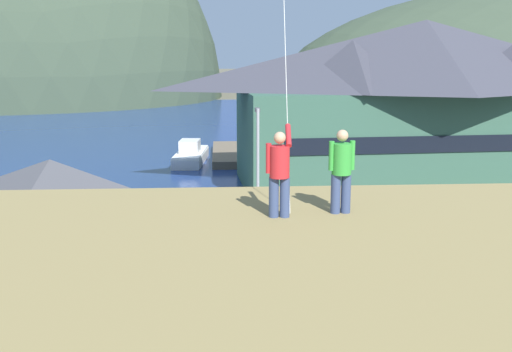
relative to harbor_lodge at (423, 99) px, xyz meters
name	(u,v)px	position (x,y,z in m)	size (l,w,h in m)	color
ground_plane	(297,319)	(-12.08, -22.57, -6.43)	(600.00, 600.00, 0.00)	#66604C
parking_lot_pad	(283,271)	(-12.08, -17.57, -6.38)	(40.00, 20.00, 0.10)	slate
bay_water	(240,125)	(-12.08, 37.43, -6.41)	(360.00, 84.00, 0.03)	navy
far_hill_east_peak	(18,97)	(-57.28, 87.97, -6.43)	(85.94, 75.42, 87.33)	#3D4C38
harbor_lodge	(423,99)	(0.00, 0.00, 0.00)	(28.69, 13.83, 12.07)	#38604C
storage_shed_near_lot	(54,223)	(-21.88, -18.90, -3.52)	(8.36, 6.81, 5.59)	beige
wharf_dock	(230,154)	(-13.96, 12.44, -6.08)	(3.20, 11.72, 0.70)	#70604C
moored_boat_wharfside	(191,155)	(-17.51, 9.98, -5.70)	(3.06, 7.62, 2.16)	silver
parked_car_back_row_right	(367,244)	(-8.10, -17.02, -5.36)	(4.27, 2.18, 1.82)	navy
parked_car_mid_row_far	(408,297)	(-8.05, -23.19, -5.36)	(4.32, 2.30, 1.82)	silver
parked_car_back_row_left	(252,241)	(-13.42, -16.23, -5.36)	(4.22, 2.10, 1.82)	black
parked_car_mid_row_near	(231,294)	(-14.55, -22.51, -5.36)	(4.30, 2.26, 1.82)	red
parking_light_pole	(258,163)	(-12.90, -12.02, -2.36)	(0.24, 0.78, 6.86)	#ADADB2
person_kite_flyer	(279,171)	(-13.74, -31.98, 1.20)	(0.54, 0.65, 1.86)	#384770
person_companion	(341,169)	(-12.44, -31.76, 1.18)	(0.55, 0.40, 1.74)	#384770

